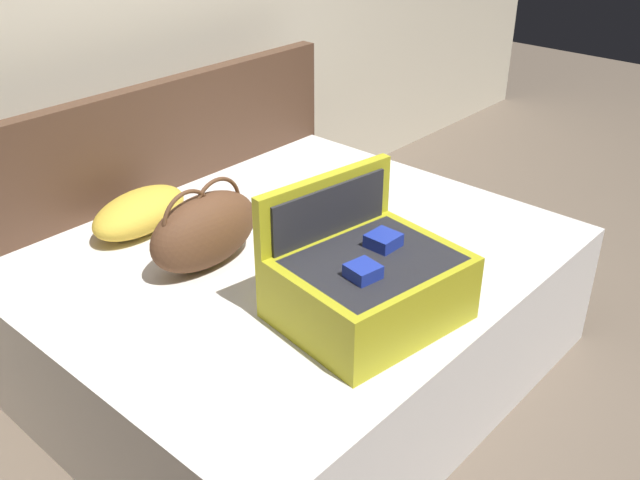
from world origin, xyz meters
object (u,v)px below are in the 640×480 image
duffel_bag (205,230)px  pillow_near_headboard (140,212)px  hard_case_large (367,281)px  bed (298,310)px

duffel_bag → pillow_near_headboard: bearing=89.8°
hard_case_large → duffel_bag: bearing=109.8°
hard_case_large → duffel_bag: hard_case_large is taller
bed → pillow_near_headboard: size_ratio=4.30×
hard_case_large → duffel_bag: size_ratio=1.32×
duffel_bag → pillow_near_headboard: duffel_bag is taller
pillow_near_headboard → duffel_bag: bearing=-90.2°
hard_case_large → bed: bearing=79.7°
duffel_bag → bed: bearing=-32.3°
bed → duffel_bag: (-0.31, 0.19, 0.44)m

